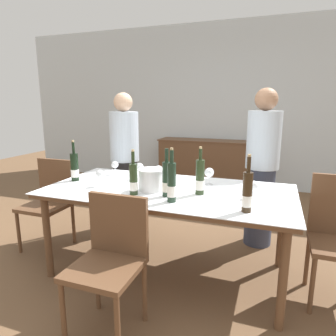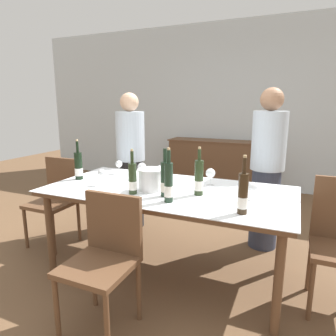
{
  "view_description": "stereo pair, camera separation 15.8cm",
  "coord_description": "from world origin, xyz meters",
  "px_view_note": "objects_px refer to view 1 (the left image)",
  "views": [
    {
      "loc": [
        0.82,
        -2.28,
        1.46
      ],
      "look_at": [
        0.0,
        0.0,
        0.94
      ],
      "focal_mm": 32.0,
      "sensor_mm": 36.0,
      "label": 1
    },
    {
      "loc": [
        0.96,
        -2.22,
        1.46
      ],
      "look_at": [
        0.0,
        0.0,
        0.94
      ],
      "focal_mm": 32.0,
      "sensor_mm": 36.0,
      "label": 2
    }
  ],
  "objects_px": {
    "wine_bottle_5": "(75,168)",
    "wine_glass_5": "(100,175)",
    "dining_table": "(168,196)",
    "wine_glass_0": "(159,171)",
    "sideboard_cabinet": "(206,164)",
    "wine_bottle_0": "(200,178)",
    "wine_bottle_4": "(172,183)",
    "wine_glass_4": "(209,173)",
    "person_guest_left": "(262,169)",
    "ice_bucket": "(151,179)",
    "wine_bottle_3": "(167,180)",
    "chair_left_end": "(50,197)",
    "wine_glass_2": "(139,168)",
    "wine_glass_1": "(253,186)",
    "person_host": "(125,162)",
    "wine_bottle_1": "(247,193)",
    "chair_near_front": "(111,254)",
    "wine_bottle_2": "(134,180)",
    "wine_glass_3": "(115,165)"
  },
  "relations": [
    {
      "from": "wine_glass_1",
      "to": "chair_near_front",
      "type": "bearing_deg",
      "value": -137.96
    },
    {
      "from": "wine_glass_0",
      "to": "wine_glass_4",
      "type": "xyz_separation_m",
      "value": [
        0.45,
        0.07,
        -0.0
      ]
    },
    {
      "from": "sideboard_cabinet",
      "to": "wine_bottle_3",
      "type": "xyz_separation_m",
      "value": [
        0.35,
        -2.97,
        0.47
      ]
    },
    {
      "from": "dining_table",
      "to": "wine_glass_5",
      "type": "bearing_deg",
      "value": -168.18
    },
    {
      "from": "ice_bucket",
      "to": "wine_glass_2",
      "type": "xyz_separation_m",
      "value": [
        -0.25,
        0.3,
        0.02
      ]
    },
    {
      "from": "person_guest_left",
      "to": "wine_glass_1",
      "type": "bearing_deg",
      "value": -91.58
    },
    {
      "from": "wine_bottle_1",
      "to": "wine_bottle_5",
      "type": "xyz_separation_m",
      "value": [
        -1.58,
        0.3,
        -0.01
      ]
    },
    {
      "from": "sideboard_cabinet",
      "to": "wine_bottle_2",
      "type": "relative_size",
      "value": 4.57
    },
    {
      "from": "wine_glass_5",
      "to": "person_guest_left",
      "type": "xyz_separation_m",
      "value": [
        1.29,
        0.95,
        -0.05
      ]
    },
    {
      "from": "wine_bottle_4",
      "to": "wine_glass_2",
      "type": "bearing_deg",
      "value": 133.9
    },
    {
      "from": "wine_bottle_5",
      "to": "wine_glass_5",
      "type": "bearing_deg",
      "value": -15.54
    },
    {
      "from": "ice_bucket",
      "to": "wine_bottle_2",
      "type": "bearing_deg",
      "value": -120.08
    },
    {
      "from": "wine_bottle_1",
      "to": "wine_bottle_4",
      "type": "relative_size",
      "value": 0.97
    },
    {
      "from": "wine_bottle_5",
      "to": "person_host",
      "type": "xyz_separation_m",
      "value": [
        0.1,
        0.79,
        -0.09
      ]
    },
    {
      "from": "wine_bottle_3",
      "to": "chair_near_front",
      "type": "distance_m",
      "value": 0.69
    },
    {
      "from": "wine_bottle_2",
      "to": "person_host",
      "type": "relative_size",
      "value": 0.23
    },
    {
      "from": "wine_bottle_4",
      "to": "wine_glass_4",
      "type": "xyz_separation_m",
      "value": [
        0.16,
        0.55,
        -0.04
      ]
    },
    {
      "from": "ice_bucket",
      "to": "wine_glass_3",
      "type": "height_order",
      "value": "ice_bucket"
    },
    {
      "from": "wine_glass_1",
      "to": "wine_glass_5",
      "type": "distance_m",
      "value": 1.27
    },
    {
      "from": "wine_glass_5",
      "to": "chair_near_front",
      "type": "bearing_deg",
      "value": -53.85
    },
    {
      "from": "wine_bottle_0",
      "to": "chair_left_end",
      "type": "height_order",
      "value": "wine_bottle_0"
    },
    {
      "from": "sideboard_cabinet",
      "to": "wine_bottle_5",
      "type": "distance_m",
      "value": 2.91
    },
    {
      "from": "wine_glass_0",
      "to": "wine_glass_2",
      "type": "height_order",
      "value": "wine_glass_2"
    },
    {
      "from": "person_host",
      "to": "wine_bottle_0",
      "type": "bearing_deg",
      "value": -36.77
    },
    {
      "from": "wine_bottle_3",
      "to": "ice_bucket",
      "type": "bearing_deg",
      "value": 148.03
    },
    {
      "from": "sideboard_cabinet",
      "to": "chair_left_end",
      "type": "relative_size",
      "value": 1.84
    },
    {
      "from": "wine_glass_4",
      "to": "person_host",
      "type": "distance_m",
      "value": 1.22
    },
    {
      "from": "wine_bottle_3",
      "to": "person_host",
      "type": "distance_m",
      "value": 1.29
    },
    {
      "from": "dining_table",
      "to": "person_guest_left",
      "type": "distance_m",
      "value": 1.1
    },
    {
      "from": "wine_bottle_2",
      "to": "wine_glass_5",
      "type": "distance_m",
      "value": 0.39
    },
    {
      "from": "wine_bottle_2",
      "to": "ice_bucket",
      "type": "bearing_deg",
      "value": 59.92
    },
    {
      "from": "sideboard_cabinet",
      "to": "wine_bottle_0",
      "type": "bearing_deg",
      "value": -78.4
    },
    {
      "from": "dining_table",
      "to": "ice_bucket",
      "type": "bearing_deg",
      "value": -144.13
    },
    {
      "from": "wine_bottle_1",
      "to": "wine_bottle_3",
      "type": "bearing_deg",
      "value": 167.11
    },
    {
      "from": "wine_bottle_0",
      "to": "person_host",
      "type": "bearing_deg",
      "value": 143.23
    },
    {
      "from": "wine_bottle_4",
      "to": "wine_glass_1",
      "type": "height_order",
      "value": "wine_bottle_4"
    },
    {
      "from": "wine_bottle_1",
      "to": "wine_glass_2",
      "type": "bearing_deg",
      "value": 152.23
    },
    {
      "from": "wine_bottle_4",
      "to": "wine_glass_5",
      "type": "relative_size",
      "value": 2.75
    },
    {
      "from": "dining_table",
      "to": "wine_glass_0",
      "type": "distance_m",
      "value": 0.29
    },
    {
      "from": "wine_bottle_0",
      "to": "wine_glass_5",
      "type": "bearing_deg",
      "value": -175.6
    },
    {
      "from": "dining_table",
      "to": "wine_glass_4",
      "type": "xyz_separation_m",
      "value": [
        0.3,
        0.24,
        0.17
      ]
    },
    {
      "from": "wine_glass_0",
      "to": "person_host",
      "type": "distance_m",
      "value": 0.88
    },
    {
      "from": "wine_bottle_4",
      "to": "wine_glass_1",
      "type": "relative_size",
      "value": 2.91
    },
    {
      "from": "dining_table",
      "to": "wine_bottle_4",
      "type": "height_order",
      "value": "wine_bottle_4"
    },
    {
      "from": "wine_glass_3",
      "to": "wine_bottle_2",
      "type": "bearing_deg",
      "value": -48.89
    },
    {
      "from": "wine_glass_2",
      "to": "wine_glass_3",
      "type": "xyz_separation_m",
      "value": [
        -0.32,
        0.1,
        -0.02
      ]
    },
    {
      "from": "wine_bottle_2",
      "to": "wine_bottle_5",
      "type": "relative_size",
      "value": 0.95
    },
    {
      "from": "ice_bucket",
      "to": "wine_glass_0",
      "type": "bearing_deg",
      "value": 98.42
    },
    {
      "from": "chair_left_end",
      "to": "person_host",
      "type": "bearing_deg",
      "value": 52.59
    },
    {
      "from": "sideboard_cabinet",
      "to": "chair_left_end",
      "type": "bearing_deg",
      "value": -110.84
    }
  ]
}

